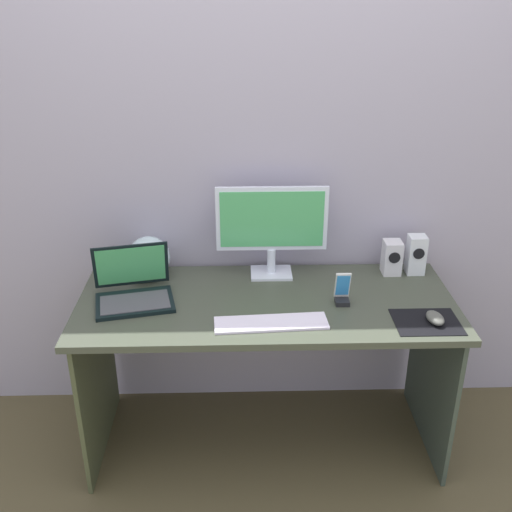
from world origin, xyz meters
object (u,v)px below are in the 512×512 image
(mouse, at_px, (435,318))
(laptop, at_px, (134,290))
(monitor, at_px, (272,226))
(fishbowl, at_px, (149,257))
(speaker_right, at_px, (416,255))
(speaker_near_monitor, at_px, (392,257))
(phone_in_dock, at_px, (342,293))
(keyboard_external, at_px, (271,323))

(mouse, bearing_deg, laptop, 162.46)
(monitor, xyz_separation_m, fishbowl, (-0.53, 0.00, -0.14))
(mouse, bearing_deg, speaker_right, 78.00)
(speaker_near_monitor, distance_m, fishbowl, 1.07)
(laptop, distance_m, phone_in_dock, 0.84)
(speaker_right, bearing_deg, fishbowl, 179.82)
(monitor, height_order, speaker_right, monitor)
(keyboard_external, height_order, mouse, mouse)
(speaker_near_monitor, distance_m, laptop, 1.12)
(speaker_right, relative_size, phone_in_dock, 1.28)
(phone_in_dock, bearing_deg, keyboard_external, -152.27)
(speaker_near_monitor, relative_size, fishbowl, 0.82)
(monitor, distance_m, fishbowl, 0.55)
(fishbowl, height_order, phone_in_dock, fishbowl)
(speaker_right, xyz_separation_m, fishbowl, (-1.17, 0.00, 0.00))
(speaker_right, relative_size, mouse, 1.76)
(keyboard_external, height_order, phone_in_dock, phone_in_dock)
(speaker_near_monitor, height_order, phone_in_dock, speaker_near_monitor)
(monitor, bearing_deg, laptop, -159.36)
(fishbowl, bearing_deg, speaker_near_monitor, -0.20)
(fishbowl, height_order, keyboard_external, fishbowl)
(monitor, relative_size, laptop, 1.34)
(speaker_right, height_order, keyboard_external, speaker_right)
(mouse, bearing_deg, monitor, 137.34)
(keyboard_external, distance_m, mouse, 0.62)
(laptop, distance_m, keyboard_external, 0.59)
(monitor, xyz_separation_m, phone_in_dock, (0.27, -0.27, -0.18))
(keyboard_external, bearing_deg, speaker_right, 29.00)
(speaker_right, relative_size, speaker_near_monitor, 1.16)
(fishbowl, relative_size, mouse, 1.86)
(laptop, height_order, keyboard_external, laptop)
(monitor, height_order, mouse, monitor)
(fishbowl, bearing_deg, monitor, -0.39)
(monitor, bearing_deg, speaker_right, -0.00)
(laptop, bearing_deg, phone_in_dock, -3.52)
(monitor, distance_m, speaker_near_monitor, 0.55)
(monitor, relative_size, phone_in_dock, 3.46)
(laptop, bearing_deg, mouse, -10.32)
(laptop, relative_size, fishbowl, 1.91)
(speaker_right, relative_size, fishbowl, 0.95)
(speaker_right, height_order, speaker_near_monitor, speaker_right)
(fishbowl, bearing_deg, laptop, -99.29)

